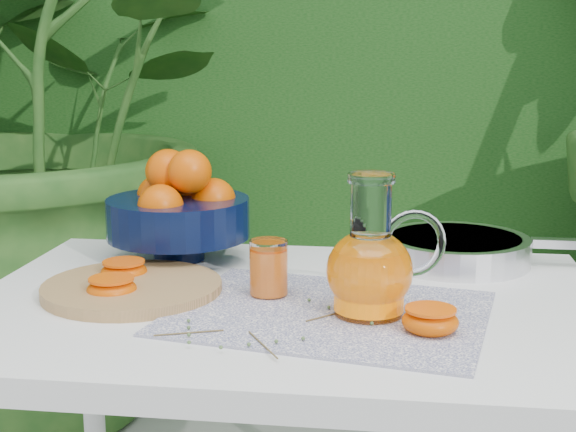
# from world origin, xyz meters

# --- Properties ---
(hedge_backdrop) EXTENTS (8.00, 1.65, 2.50)m
(hedge_backdrop) POSITION_xyz_m (0.06, 2.06, 1.19)
(hedge_backdrop) COLOR #154814
(hedge_backdrop) RESTS_ON ground
(potted_plant_left) EXTENTS (2.48, 2.48, 1.99)m
(potted_plant_left) POSITION_xyz_m (-0.98, 1.16, 1.00)
(potted_plant_left) COLOR #23521C
(potted_plant_left) RESTS_ON ground
(white_table) EXTENTS (1.00, 0.70, 0.75)m
(white_table) POSITION_xyz_m (-0.04, 0.02, 0.67)
(white_table) COLOR white
(white_table) RESTS_ON ground
(placemat) EXTENTS (0.51, 0.43, 0.00)m
(placemat) POSITION_xyz_m (0.03, -0.04, 0.75)
(placemat) COLOR #0E144F
(placemat) RESTS_ON white_table
(cutting_board) EXTENTS (0.34, 0.34, 0.02)m
(cutting_board) POSITION_xyz_m (-0.29, 0.02, 0.76)
(cutting_board) COLOR #B0824F
(cutting_board) RESTS_ON white_table
(fruit_bowl) EXTENTS (0.32, 0.32, 0.21)m
(fruit_bowl) POSITION_xyz_m (-0.27, 0.24, 0.85)
(fruit_bowl) COLOR black
(fruit_bowl) RESTS_ON white_table
(juice_pitcher) EXTENTS (0.19, 0.16, 0.21)m
(juice_pitcher) POSITION_xyz_m (0.09, -0.05, 0.83)
(juice_pitcher) COLOR white
(juice_pitcher) RESTS_ON white_table
(juice_tumbler) EXTENTS (0.08, 0.08, 0.09)m
(juice_tumbler) POSITION_xyz_m (-0.07, 0.03, 0.80)
(juice_tumbler) COLOR white
(juice_tumbler) RESTS_ON white_table
(saute_pan) EXTENTS (0.48, 0.27, 0.05)m
(saute_pan) POSITION_xyz_m (0.24, 0.28, 0.78)
(saute_pan) COLOR silver
(saute_pan) RESTS_ON white_table
(orange_halves) EXTENTS (0.58, 0.27, 0.04)m
(orange_halves) POSITION_xyz_m (-0.15, -0.02, 0.77)
(orange_halves) COLOR #E45A02
(orange_halves) RESTS_ON white_table
(thyme_sprigs) EXTENTS (0.30, 0.24, 0.01)m
(thyme_sprigs) POSITION_xyz_m (-0.04, -0.13, 0.76)
(thyme_sprigs) COLOR brown
(thyme_sprigs) RESTS_ON white_table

